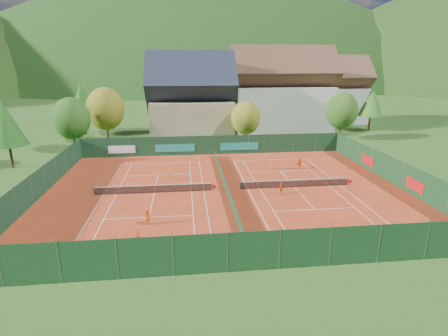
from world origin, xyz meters
TOP-DOWN VIEW (x-y plane):
  - ground at (0.00, 0.00)m, footprint 600.00×600.00m
  - clay_pad at (0.00, 0.00)m, footprint 40.00×32.00m
  - court_markings_left at (-8.00, 0.00)m, footprint 11.03×23.83m
  - court_markings_right at (8.00, 0.00)m, footprint 11.03×23.83m
  - tennis_net_left at (-7.85, 0.00)m, footprint 13.30×0.10m
  - tennis_net_right at (8.15, 0.00)m, footprint 13.30×0.10m
  - court_divider at (0.00, 0.00)m, footprint 0.03×28.80m
  - fence_north at (-0.46, 15.99)m, footprint 40.00×0.10m
  - fence_south at (0.00, -16.00)m, footprint 40.00×0.04m
  - fence_west at (-20.00, 0.00)m, footprint 0.04×32.00m
  - fence_east at (20.00, 0.05)m, footprint 0.09×32.00m
  - chalet at (-3.00, 30.00)m, footprint 16.20×12.00m
  - hotel_block_a at (16.00, 36.00)m, footprint 21.60×11.00m
  - hotel_block_b at (30.00, 44.00)m, footprint 17.28×10.00m
  - tree_west_front at (-22.00, 20.00)m, footprint 5.72×5.72m
  - tree_west_mid at (-18.00, 26.00)m, footprint 6.44×6.44m
  - tree_west_back at (-24.00, 34.00)m, footprint 5.60×5.60m
  - tree_center at (6.00, 22.00)m, footprint 5.01×5.01m
  - tree_east_front at (24.00, 24.00)m, footprint 5.72×5.72m
  - tree_east_mid at (34.00, 32.00)m, footprint 5.04×5.04m
  - tree_west_side at (-28.00, 12.00)m, footprint 5.04×5.04m
  - tree_east_back at (26.00, 40.00)m, footprint 7.15×7.15m
  - mountain_backdrop at (28.54, 233.48)m, footprint 820.00×530.00m
  - ball_hopper at (10.28, -12.67)m, footprint 0.34×0.34m
  - loose_ball_0 at (-9.05, -7.67)m, footprint 0.07×0.07m
  - loose_ball_1 at (3.75, -8.94)m, footprint 0.07×0.07m
  - loose_ball_2 at (3.42, 3.78)m, footprint 0.07×0.07m
  - loose_ball_3 at (-2.50, 6.88)m, footprint 0.07×0.07m
  - loose_ball_4 at (7.39, -4.91)m, footprint 0.07×0.07m
  - player_left_near at (-8.36, -11.23)m, footprint 0.57×0.48m
  - player_left_mid at (-7.90, -8.02)m, footprint 0.76×0.62m
  - player_left_far at (-6.45, 4.64)m, footprint 0.87×0.77m
  - player_right_near at (5.79, -2.07)m, footprint 0.81×0.81m
  - player_right_far_a at (7.00, 6.83)m, footprint 0.81×0.74m
  - player_right_far_b at (10.77, 6.93)m, footprint 1.42×1.13m

SIDE VIEW (x-z plane):
  - mountain_backdrop at x=28.54m, z-range -160.64..81.36m
  - ground at x=0.00m, z-range -0.02..-0.02m
  - clay_pad at x=0.00m, z-range 0.00..0.01m
  - court_markings_left at x=-8.00m, z-range 0.01..0.01m
  - court_markings_right at x=8.00m, z-range 0.01..0.01m
  - loose_ball_0 at x=-9.05m, z-range 0.00..0.07m
  - loose_ball_1 at x=3.75m, z-range 0.00..0.07m
  - loose_ball_2 at x=3.42m, z-range 0.00..0.07m
  - loose_ball_3 at x=-2.50m, z-range 0.00..0.07m
  - loose_ball_4 at x=7.39m, z-range 0.00..0.07m
  - court_divider at x=0.00m, z-range 0.00..1.00m
  - tennis_net_left at x=-7.85m, z-range 0.00..1.02m
  - tennis_net_right at x=8.15m, z-range 0.00..1.02m
  - ball_hopper at x=10.28m, z-range 0.16..0.96m
  - player_left_far at x=-6.45m, z-range 0.00..1.17m
  - player_left_near at x=-8.36m, z-range 0.00..1.33m
  - player_right_near at x=5.79m, z-range 0.00..1.39m
  - player_right_far_a at x=7.00m, z-range 0.00..1.39m
  - player_left_mid at x=-7.90m, z-range 0.00..1.47m
  - player_right_far_b at x=10.77m, z-range 0.00..1.51m
  - fence_north at x=-0.46m, z-range -0.03..2.97m
  - fence_east at x=20.00m, z-range -0.02..2.98m
  - fence_south at x=0.00m, z-range 0.00..3.00m
  - fence_west at x=-20.00m, z-range 0.00..3.00m
  - tree_center at x=6.00m, z-range 0.92..8.52m
  - tree_west_front at x=-22.00m, z-range 1.05..9.74m
  - tree_east_front at x=24.00m, z-range 1.05..9.74m
  - tree_east_mid at x=34.00m, z-range 1.56..10.56m
  - tree_west_side at x=-28.00m, z-range 1.56..10.56m
  - tree_west_mid at x=-18.00m, z-range 1.18..10.96m
  - hotel_block_b at x=30.00m, z-range -1.13..14.37m
  - chalet at x=-3.00m, z-range -1.38..14.62m
  - tree_west_back at x=-24.00m, z-range 1.74..11.74m
  - tree_east_back at x=26.00m, z-range 1.31..12.18m
  - hotel_block_a at x=16.00m, z-range -1.24..16.01m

